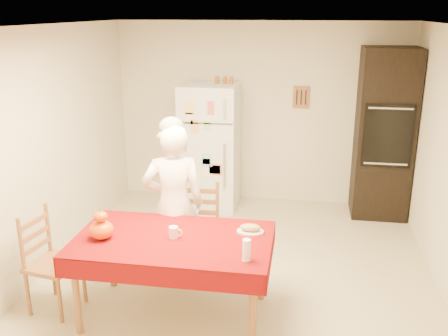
% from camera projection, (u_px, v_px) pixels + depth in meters
% --- Properties ---
extents(floor, '(4.50, 4.50, 0.00)m').
position_uv_depth(floor, '(238.00, 274.00, 5.20)').
color(floor, tan).
rests_on(floor, ground).
extents(room_shell, '(4.02, 4.52, 2.51)m').
position_uv_depth(room_shell, '(240.00, 122.00, 4.71)').
color(room_shell, beige).
rests_on(room_shell, ground).
extents(refrigerator, '(0.75, 0.74, 1.70)m').
position_uv_depth(refrigerator, '(210.00, 146.00, 6.81)').
color(refrigerator, white).
rests_on(refrigerator, floor).
extents(oven_cabinet, '(0.70, 0.62, 2.20)m').
position_uv_depth(oven_cabinet, '(384.00, 134.00, 6.43)').
color(oven_cabinet, black).
rests_on(oven_cabinet, floor).
extents(dining_table, '(1.70, 1.00, 0.76)m').
position_uv_depth(dining_table, '(173.00, 245.00, 4.31)').
color(dining_table, brown).
rests_on(dining_table, floor).
extents(chair_far, '(0.43, 0.41, 0.95)m').
position_uv_depth(chair_far, '(199.00, 224.00, 5.18)').
color(chair_far, brown).
rests_on(chair_far, floor).
extents(chair_left, '(0.47, 0.48, 0.95)m').
position_uv_depth(chair_left, '(47.00, 257.00, 4.49)').
color(chair_left, brown).
rests_on(chair_left, floor).
extents(seated_woman, '(0.68, 0.54, 1.64)m').
position_uv_depth(seated_woman, '(174.00, 205.00, 4.85)').
color(seated_woman, white).
rests_on(seated_woman, floor).
extents(coffee_mug, '(0.08, 0.08, 0.10)m').
position_uv_depth(coffee_mug, '(174.00, 232.00, 4.28)').
color(coffee_mug, silver).
rests_on(coffee_mug, dining_table).
extents(pumpkin_lower, '(0.21, 0.21, 0.16)m').
position_uv_depth(pumpkin_lower, '(101.00, 230.00, 4.26)').
color(pumpkin_lower, red).
rests_on(pumpkin_lower, dining_table).
extents(pumpkin_upper, '(0.12, 0.12, 0.09)m').
position_uv_depth(pumpkin_upper, '(100.00, 216.00, 4.22)').
color(pumpkin_upper, '#C33804').
rests_on(pumpkin_upper, pumpkin_lower).
extents(wine_glass, '(0.07, 0.07, 0.18)m').
position_uv_depth(wine_glass, '(247.00, 250.00, 3.89)').
color(wine_glass, white).
rests_on(wine_glass, dining_table).
extents(bread_plate, '(0.24, 0.24, 0.02)m').
position_uv_depth(bread_plate, '(250.00, 232.00, 4.39)').
color(bread_plate, silver).
rests_on(bread_plate, dining_table).
extents(bread_loaf, '(0.18, 0.10, 0.06)m').
position_uv_depth(bread_loaf, '(250.00, 227.00, 4.38)').
color(bread_loaf, '#AC8354').
rests_on(bread_loaf, bread_plate).
extents(spice_jar_left, '(0.05, 0.05, 0.10)m').
position_uv_depth(spice_jar_left, '(217.00, 80.00, 6.57)').
color(spice_jar_left, brown).
rests_on(spice_jar_left, refrigerator).
extents(spice_jar_mid, '(0.05, 0.05, 0.10)m').
position_uv_depth(spice_jar_mid, '(225.00, 80.00, 6.55)').
color(spice_jar_mid, brown).
rests_on(spice_jar_mid, refrigerator).
extents(spice_jar_right, '(0.05, 0.05, 0.10)m').
position_uv_depth(spice_jar_right, '(231.00, 80.00, 6.54)').
color(spice_jar_right, '#955B1B').
rests_on(spice_jar_right, refrigerator).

